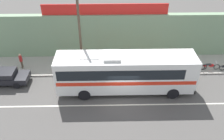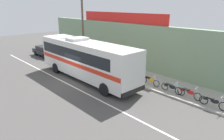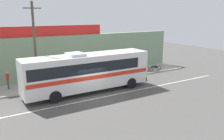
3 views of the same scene
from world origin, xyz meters
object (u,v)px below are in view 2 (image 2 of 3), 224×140
(parked_car, at_px, (45,51))
(pedestrian_near_shop, at_px, (84,50))
(utility_pole, at_px, (83,27))
(motorcycle_red, at_px, (171,87))
(motorcycle_green, at_px, (150,80))
(pedestrian_far_left, at_px, (63,47))
(motorcycle_orange, at_px, (189,93))
(motorcycle_black, at_px, (213,102))
(intercity_bus, at_px, (85,58))

(parked_car, relative_size, pedestrian_near_shop, 2.54)
(utility_pole, height_order, motorcycle_red, utility_pole)
(pedestrian_near_shop, bearing_deg, utility_pole, -34.82)
(motorcycle_green, distance_m, pedestrian_far_left, 15.53)
(parked_car, height_order, motorcycle_red, parked_car)
(parked_car, distance_m, motorcycle_green, 16.52)
(utility_pole, xyz_separation_m, motorcycle_orange, (12.79, 0.25, -3.76))
(motorcycle_green, relative_size, motorcycle_orange, 1.00)
(motorcycle_orange, xyz_separation_m, motorcycle_red, (-1.45, -0.05, 0.00))
(utility_pole, relative_size, motorcycle_black, 4.23)
(parked_car, bearing_deg, utility_pole, 10.65)
(motorcycle_green, bearing_deg, motorcycle_black, -1.95)
(utility_pole, height_order, motorcycle_black, utility_pole)
(intercity_bus, xyz_separation_m, pedestrian_near_shop, (-6.28, 4.28, -0.92))
(intercity_bus, bearing_deg, pedestrian_far_left, 160.54)
(pedestrian_far_left, bearing_deg, pedestrian_near_shop, 9.84)
(pedestrian_near_shop, bearing_deg, motorcycle_black, -5.34)
(parked_car, height_order, motorcycle_green, parked_car)
(motorcycle_orange, xyz_separation_m, pedestrian_near_shop, (-15.16, 1.40, 0.58))
(parked_car, relative_size, motorcycle_green, 2.29)
(motorcycle_orange, bearing_deg, motorcycle_black, -6.04)
(motorcycle_green, height_order, pedestrian_near_shop, pedestrian_near_shop)
(intercity_bus, bearing_deg, motorcycle_black, 14.13)
(utility_pole, distance_m, motorcycle_black, 15.07)
(intercity_bus, xyz_separation_m, motorcycle_red, (7.43, 2.83, -1.50))
(motorcycle_red, relative_size, motorcycle_black, 0.96)
(motorcycle_orange, height_order, motorcycle_black, same)
(intercity_bus, height_order, utility_pole, utility_pole)
(intercity_bus, height_order, motorcycle_red, intercity_bus)
(motorcycle_green, distance_m, motorcycle_orange, 3.56)
(motorcycle_black, bearing_deg, pedestrian_near_shop, 174.66)
(motorcycle_black, bearing_deg, intercity_bus, -165.87)
(motorcycle_orange, distance_m, motorcycle_red, 1.45)
(motorcycle_green, xyz_separation_m, pedestrian_near_shop, (-11.60, 1.40, 0.58))
(motorcycle_green, relative_size, motorcycle_red, 1.05)
(motorcycle_orange, bearing_deg, intercity_bus, -162.02)
(utility_pole, bearing_deg, motorcycle_black, 0.23)
(parked_car, relative_size, motorcycle_red, 2.40)
(motorcycle_orange, bearing_deg, pedestrian_near_shop, 174.74)
(motorcycle_orange, relative_size, pedestrian_near_shop, 1.11)
(intercity_bus, relative_size, motorcycle_orange, 6.25)
(intercity_bus, distance_m, motorcycle_black, 11.12)
(pedestrian_far_left, distance_m, pedestrian_near_shop, 3.96)
(motorcycle_red, bearing_deg, intercity_bus, -159.16)
(motorcycle_green, xyz_separation_m, motorcycle_red, (2.11, -0.04, 0.00))
(pedestrian_far_left, xyz_separation_m, pedestrian_near_shop, (3.90, 0.68, 0.04))
(motorcycle_green, height_order, motorcycle_orange, same)
(parked_car, xyz_separation_m, motorcycle_red, (18.55, 1.55, -0.17))
(intercity_bus, xyz_separation_m, utility_pole, (-3.92, 2.63, 2.25))
(motorcycle_orange, distance_m, motorcycle_black, 1.81)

